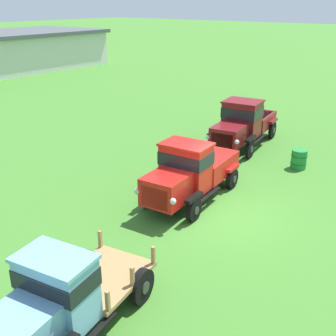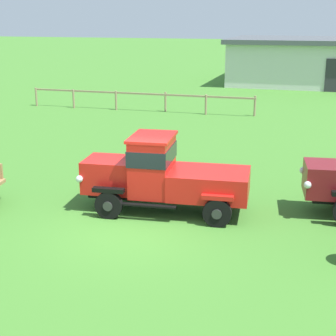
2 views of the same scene
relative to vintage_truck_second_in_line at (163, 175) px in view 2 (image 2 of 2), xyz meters
name	(u,v)px [view 2 (image 2 of 2)]	position (x,y,z in m)	size (l,w,h in m)	color
ground_plane	(132,230)	(-0.36, -1.59, -1.07)	(240.00, 240.00, 0.00)	#3D7528
paddock_fence	(139,97)	(-6.12, 15.12, -0.26)	(13.64, 0.63, 1.13)	#997F60
vintage_truck_second_in_line	(163,175)	(0.00, 0.00, 0.00)	(4.85, 2.32, 2.17)	black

